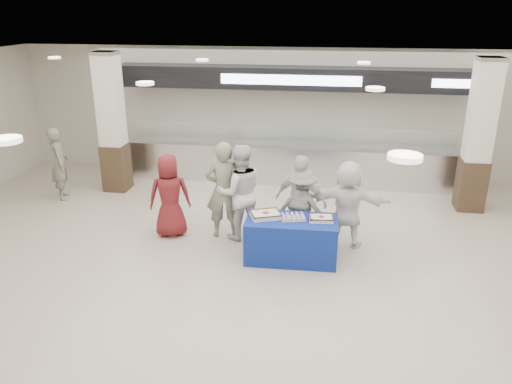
% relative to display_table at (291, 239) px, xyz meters
% --- Properties ---
extents(ground, '(14.00, 14.00, 0.00)m').
position_rel_display_table_xyz_m(ground, '(-0.40, -1.31, -0.38)').
color(ground, beige).
rests_on(ground, ground).
extents(serving_line, '(8.70, 0.85, 2.80)m').
position_rel_display_table_xyz_m(serving_line, '(-0.40, 4.09, 0.78)').
color(serving_line, silver).
rests_on(serving_line, ground).
extents(column_left, '(0.55, 0.55, 3.20)m').
position_rel_display_table_xyz_m(column_left, '(-4.40, 2.89, 1.15)').
color(column_left, '#352518').
rests_on(column_left, ground).
extents(column_right, '(0.55, 0.55, 3.20)m').
position_rel_display_table_xyz_m(column_right, '(3.60, 2.89, 1.15)').
color(column_right, '#352518').
rests_on(column_right, ground).
extents(display_table, '(1.57, 0.82, 0.75)m').
position_rel_display_table_xyz_m(display_table, '(0.00, 0.00, 0.00)').
color(display_table, navy).
rests_on(display_table, ground).
extents(sheet_cake_left, '(0.60, 0.54, 0.10)m').
position_rel_display_table_xyz_m(sheet_cake_left, '(-0.45, 0.03, 0.43)').
color(sheet_cake_left, white).
rests_on(sheet_cake_left, display_table).
extents(sheet_cake_right, '(0.42, 0.34, 0.09)m').
position_rel_display_table_xyz_m(sheet_cake_right, '(0.50, 0.04, 0.42)').
color(sheet_cake_right, white).
rests_on(sheet_cake_right, display_table).
extents(cupcake_tray, '(0.48, 0.41, 0.07)m').
position_rel_display_table_xyz_m(cupcake_tray, '(0.02, 0.02, 0.41)').
color(cupcake_tray, '#A1A2A6').
rests_on(cupcake_tray, display_table).
extents(civilian_maroon, '(0.90, 0.72, 1.59)m').
position_rel_display_table_xyz_m(civilian_maroon, '(-2.35, 0.64, 0.42)').
color(civilian_maroon, maroon).
rests_on(civilian_maroon, ground).
extents(soldier_a, '(0.75, 0.57, 1.85)m').
position_rel_display_table_xyz_m(soldier_a, '(-1.34, 0.75, 0.55)').
color(soldier_a, slate).
rests_on(soldier_a, ground).
extents(chef_tall, '(1.07, 0.95, 1.82)m').
position_rel_display_table_xyz_m(chef_tall, '(-1.02, 0.73, 0.53)').
color(chef_tall, silver).
rests_on(chef_tall, ground).
extents(chef_short, '(1.07, 0.74, 1.69)m').
position_rel_display_table_xyz_m(chef_short, '(0.11, 0.64, 0.47)').
color(chef_short, silver).
rests_on(chef_short, ground).
extents(soldier_b, '(1.02, 0.71, 1.44)m').
position_rel_display_table_xyz_m(soldier_b, '(0.13, 0.64, 0.34)').
color(soldier_b, slate).
rests_on(soldier_b, ground).
extents(civilian_white, '(1.52, 0.57, 1.61)m').
position_rel_display_table_xyz_m(civilian_white, '(0.94, 0.69, 0.43)').
color(civilian_white, white).
rests_on(civilian_white, ground).
extents(soldier_bg, '(0.63, 0.71, 1.64)m').
position_rel_display_table_xyz_m(soldier_bg, '(-5.40, 2.14, 0.44)').
color(soldier_bg, slate).
rests_on(soldier_bg, ground).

